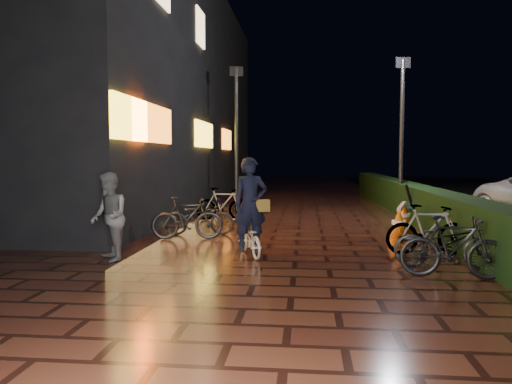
# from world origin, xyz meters

# --- Properties ---
(ground) EXTENTS (80.00, 80.00, 0.00)m
(ground) POSITION_xyz_m (0.00, 0.00, 0.00)
(ground) COLOR #381911
(ground) RESTS_ON ground
(hedge) EXTENTS (0.70, 20.00, 1.00)m
(hedge) POSITION_xyz_m (3.30, 8.00, 0.50)
(hedge) COLOR black
(hedge) RESTS_ON ground
(bystander_person) EXTENTS (0.90, 0.95, 1.55)m
(bystander_person) POSITION_xyz_m (-3.22, -0.28, 0.78)
(bystander_person) COLOR slate
(bystander_person) RESTS_ON ground
(storefront_block) EXTENTS (12.09, 22.00, 9.00)m
(storefront_block) POSITION_xyz_m (-9.50, 11.50, 4.50)
(storefront_block) COLOR black
(storefront_block) RESTS_ON ground
(lamp_post_hedge) EXTENTS (0.46, 0.17, 4.83)m
(lamp_post_hedge) POSITION_xyz_m (3.07, 7.18, 2.65)
(lamp_post_hedge) COLOR black
(lamp_post_hedge) RESTS_ON ground
(lamp_post_sf) EXTENTS (0.48, 0.17, 4.99)m
(lamp_post_sf) POSITION_xyz_m (-2.31, 9.10, 2.75)
(lamp_post_sf) COLOR black
(lamp_post_sf) RESTS_ON ground
(cyclist) EXTENTS (0.89, 1.33, 1.80)m
(cyclist) POSITION_xyz_m (-0.83, 0.37, 0.67)
(cyclist) COLOR silver
(cyclist) RESTS_ON ground
(traffic_barrier) EXTENTS (0.87, 1.89, 0.77)m
(traffic_barrier) POSITION_xyz_m (2.28, 2.63, 0.38)
(traffic_barrier) COLOR #FD640D
(traffic_barrier) RESTS_ON ground
(cart_assembly) EXTENTS (0.78, 0.67, 1.11)m
(cart_assembly) POSITION_xyz_m (3.13, 4.97, 0.57)
(cart_assembly) COLOR black
(cart_assembly) RESTS_ON ground
(parked_bikes_storefront) EXTENTS (1.82, 4.94, 0.94)m
(parked_bikes_storefront) POSITION_xyz_m (-2.29, 4.19, 0.44)
(parked_bikes_storefront) COLOR black
(parked_bikes_storefront) RESTS_ON ground
(parked_bikes_hedge) EXTENTS (1.70, 2.42, 0.94)m
(parked_bikes_hedge) POSITION_xyz_m (2.41, -0.14, 0.45)
(parked_bikes_hedge) COLOR black
(parked_bikes_hedge) RESTS_ON ground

